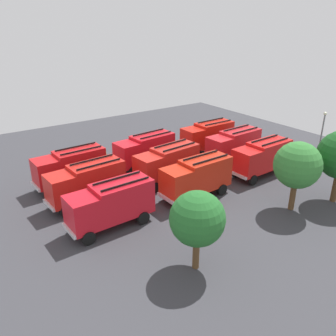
{
  "coord_description": "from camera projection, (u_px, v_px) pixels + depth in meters",
  "views": [
    {
      "loc": [
        19.03,
        27.3,
        15.54
      ],
      "look_at": [
        0.0,
        0.0,
        1.4
      ],
      "focal_mm": 36.88,
      "sensor_mm": 36.0,
      "label": 1
    }
  ],
  "objects": [
    {
      "name": "fire_truck_0",
      "position": [
        208.0,
        135.0,
        44.08
      ],
      "size": [
        7.22,
        2.8,
        3.88
      ],
      "rotation": [
        0.0,
        0.0,
        0.01
      ],
      "color": "red",
      "rests_on": "ground"
    },
    {
      "name": "ground_plane",
      "position": [
        168.0,
        180.0,
        36.7
      ],
      "size": [
        55.28,
        55.28,
        0.0
      ],
      "primitive_type": "plane",
      "color": "#38383D"
    },
    {
      "name": "fire_truck_4",
      "position": [
        167.0,
        162.0,
        35.59
      ],
      "size": [
        7.4,
        3.32,
        3.88
      ],
      "rotation": [
        0.0,
        0.0,
        0.1
      ],
      "color": "red",
      "rests_on": "ground"
    },
    {
      "name": "fire_truck_7",
      "position": [
        197.0,
        176.0,
        32.43
      ],
      "size": [
        7.27,
        2.93,
        3.88
      ],
      "rotation": [
        0.0,
        0.0,
        0.03
      ],
      "color": "red",
      "rests_on": "ground"
    },
    {
      "name": "fire_truck_3",
      "position": [
        234.0,
        144.0,
        40.91
      ],
      "size": [
        7.31,
        3.03,
        3.88
      ],
      "rotation": [
        0.0,
        0.0,
        0.05
      ],
      "color": "red",
      "rests_on": "ground"
    },
    {
      "name": "firefighter_2",
      "position": [
        105.0,
        156.0,
        40.66
      ],
      "size": [
        0.42,
        0.48,
        1.6
      ],
      "rotation": [
        0.0,
        0.0,
        2.6
      ],
      "color": "black",
      "rests_on": "ground"
    },
    {
      "name": "traffic_cone_0",
      "position": [
        191.0,
        215.0,
        29.48
      ],
      "size": [
        0.44,
        0.44,
        0.63
      ],
      "primitive_type": "cone",
      "color": "#F2600C",
      "rests_on": "ground"
    },
    {
      "name": "fire_truck_1",
      "position": [
        145.0,
        149.0,
        39.23
      ],
      "size": [
        7.38,
        3.25,
        3.88
      ],
      "rotation": [
        0.0,
        0.0,
        0.08
      ],
      "color": "red",
      "rests_on": "ground"
    },
    {
      "name": "tree_2",
      "position": [
        197.0,
        219.0,
        22.18
      ],
      "size": [
        3.69,
        3.69,
        5.71
      ],
      "color": "brown",
      "rests_on": "ground"
    },
    {
      "name": "fire_truck_8",
      "position": [
        111.0,
        203.0,
        27.61
      ],
      "size": [
        7.27,
        2.93,
        3.88
      ],
      "rotation": [
        0.0,
        0.0,
        0.03
      ],
      "color": "red",
      "rests_on": "ground"
    },
    {
      "name": "fire_truck_5",
      "position": [
        86.0,
        182.0,
        31.33
      ],
      "size": [
        7.33,
        3.11,
        3.88
      ],
      "rotation": [
        0.0,
        0.0,
        0.06
      ],
      "color": "red",
      "rests_on": "ground"
    },
    {
      "name": "firefighter_1",
      "position": [
        201.0,
        200.0,
        30.51
      ],
      "size": [
        0.48,
        0.43,
        1.71
      ],
      "rotation": [
        0.0,
        0.0,
        5.29
      ],
      "color": "black",
      "rests_on": "ground"
    },
    {
      "name": "firefighter_3",
      "position": [
        69.0,
        169.0,
        36.93
      ],
      "size": [
        0.43,
        0.48,
        1.82
      ],
      "rotation": [
        0.0,
        0.0,
        2.55
      ],
      "color": "black",
      "rests_on": "ground"
    },
    {
      "name": "tree_1",
      "position": [
        297.0,
        165.0,
        29.4
      ],
      "size": [
        4.07,
        4.07,
        6.31
      ],
      "color": "brown",
      "rests_on": "ground"
    },
    {
      "name": "firefighter_0",
      "position": [
        188.0,
        154.0,
        41.22
      ],
      "size": [
        0.33,
        0.46,
        1.72
      ],
      "rotation": [
        0.0,
        0.0,
        6.05
      ],
      "color": "black",
      "rests_on": "ground"
    },
    {
      "name": "lamppost",
      "position": [
        321.0,
        137.0,
        37.55
      ],
      "size": [
        0.36,
        0.36,
        6.76
      ],
      "color": "slate",
      "rests_on": "ground"
    },
    {
      "name": "fire_truck_6",
      "position": [
        262.0,
        157.0,
        37.13
      ],
      "size": [
        7.28,
        2.94,
        3.88
      ],
      "rotation": [
        0.0,
        0.0,
        0.03
      ],
      "color": "red",
      "rests_on": "ground"
    },
    {
      "name": "fire_truck_2",
      "position": [
        70.0,
        166.0,
        34.65
      ],
      "size": [
        7.3,
        3.0,
        3.88
      ],
      "rotation": [
        0.0,
        0.0,
        0.04
      ],
      "color": "red",
      "rests_on": "ground"
    }
  ]
}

